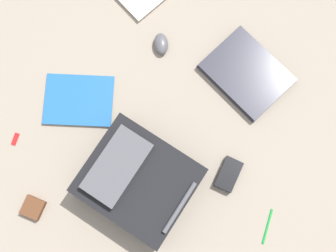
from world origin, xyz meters
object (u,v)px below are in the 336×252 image
object	(u,v)px
laptop	(247,73)
power_brick	(228,174)
earbud_pouch	(33,208)
backpack	(138,180)
computer_mouse	(161,44)
book_blue	(79,100)
usb_stick	(15,139)
pen_black	(268,226)

from	to	relation	value
laptop	power_brick	xyz separation A→B (m)	(-0.16, 0.38, 0.00)
power_brick	earbud_pouch	distance (m)	0.75
backpack	power_brick	world-z (taller)	backpack
computer_mouse	book_blue	bearing A→B (deg)	-151.01
laptop	power_brick	world-z (taller)	same
earbud_pouch	usb_stick	distance (m)	0.28
book_blue	computer_mouse	distance (m)	0.40
earbud_pouch	usb_stick	size ratio (longest dim) A/B	1.51
book_blue	earbud_pouch	distance (m)	0.45
power_brick	book_blue	bearing A→B (deg)	7.84
usb_stick	power_brick	bearing A→B (deg)	-154.97
backpack	laptop	xyz separation A→B (m)	(-0.11, -0.60, -0.06)
power_brick	usb_stick	world-z (taller)	power_brick
backpack	laptop	distance (m)	0.61
backpack	pen_black	xyz separation A→B (m)	(-0.50, -0.14, -0.07)
backpack	earbud_pouch	distance (m)	0.42
book_blue	earbud_pouch	world-z (taller)	earbud_pouch
pen_black	usb_stick	distance (m)	1.03
computer_mouse	earbud_pouch	distance (m)	0.81
pen_black	usb_stick	xyz separation A→B (m)	(1.00, 0.28, -0.00)
book_blue	computer_mouse	world-z (taller)	computer_mouse
backpack	computer_mouse	world-z (taller)	backpack
laptop	book_blue	world-z (taller)	laptop
power_brick	backpack	bearing A→B (deg)	38.62
book_blue	computer_mouse	bearing A→B (deg)	-110.02
book_blue	power_brick	xyz separation A→B (m)	(-0.65, -0.09, 0.01)
book_blue	power_brick	distance (m)	0.66
laptop	earbud_pouch	distance (m)	0.98
computer_mouse	pen_black	xyz separation A→B (m)	(-0.74, 0.37, -0.02)
laptop	usb_stick	xyz separation A→B (m)	(0.61, 0.74, -0.01)
power_brick	laptop	bearing A→B (deg)	-67.27
laptop	power_brick	bearing A→B (deg)	112.73
book_blue	usb_stick	size ratio (longest dim) A/B	6.92
power_brick	earbud_pouch	xyz separation A→B (m)	(0.54, 0.52, -0.00)
book_blue	pen_black	bearing A→B (deg)	-179.27
power_brick	pen_black	world-z (taller)	power_brick
computer_mouse	backpack	bearing A→B (deg)	-105.01
backpack	laptop	bearing A→B (deg)	-100.31
laptop	backpack	bearing A→B (deg)	79.69
power_brick	earbud_pouch	size ratio (longest dim) A/B	1.67
laptop	power_brick	size ratio (longest dim) A/B	2.94
computer_mouse	pen_black	world-z (taller)	computer_mouse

